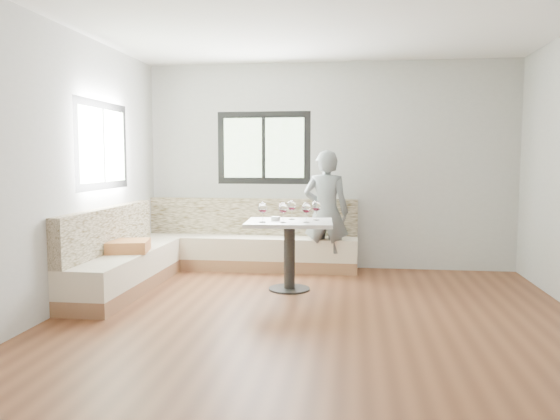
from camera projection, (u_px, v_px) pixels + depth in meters
name	position (u px, v px, depth m)	size (l,w,h in m)	color
room	(309.00, 168.00, 5.08)	(5.01, 5.01, 2.81)	brown
banquette	(199.00, 251.00, 6.90)	(2.90, 2.80, 0.95)	brown
table	(289.00, 238.00, 6.21)	(1.01, 0.81, 0.80)	black
person	(326.00, 212.00, 7.10)	(0.59, 0.39, 1.61)	slate
olive_ramekin	(276.00, 218.00, 6.25)	(0.11, 0.11, 0.04)	white
wine_glass_a	(263.00, 209.00, 6.03)	(0.10, 0.10, 0.22)	white
wine_glass_b	(283.00, 209.00, 6.00)	(0.10, 0.10, 0.22)	white
wine_glass_c	(306.00, 209.00, 6.02)	(0.10, 0.10, 0.22)	white
wine_glass_d	(292.00, 206.00, 6.31)	(0.10, 0.10, 0.22)	white
wine_glass_e	(316.00, 207.00, 6.24)	(0.10, 0.10, 0.22)	white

